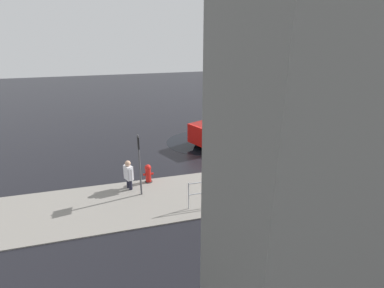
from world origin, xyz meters
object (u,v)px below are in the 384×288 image
pedestrian (129,174)px  fire_hydrant (148,174)px  sign_post (139,157)px  moving_hatchback (227,125)px  delivery_truck (333,121)px

pedestrian → fire_hydrant: bearing=-155.9°
pedestrian → sign_post: sign_post is taller
moving_hatchback → delivery_truck: size_ratio=0.75×
moving_hatchback → sign_post: 6.79m
sign_post → moving_hatchback: bearing=-139.2°
fire_hydrant → sign_post: (0.39, 0.91, 1.18)m
moving_hatchback → pedestrian: bearing=35.0°
fire_hydrant → moving_hatchback: bearing=-143.4°
delivery_truck → pedestrian: size_ratio=4.65×
moving_hatchback → sign_post: sign_post is taller
moving_hatchback → fire_hydrant: size_ratio=5.30×
fire_hydrant → pedestrian: 0.90m
moving_hatchback → pedestrian: size_ratio=3.49×
delivery_truck → pedestrian: 10.98m
moving_hatchback → sign_post: size_ratio=1.77×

